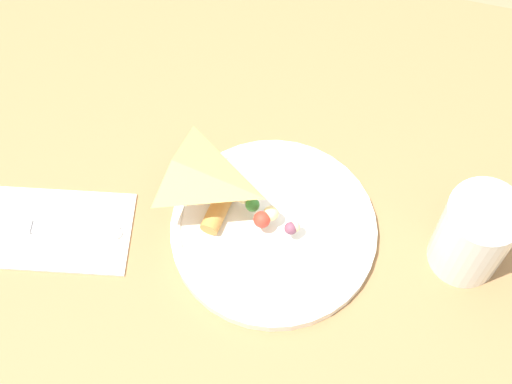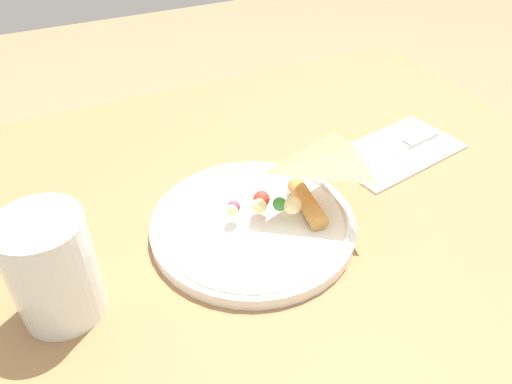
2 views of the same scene
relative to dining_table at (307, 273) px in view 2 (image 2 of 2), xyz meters
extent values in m
cube|color=olive|center=(0.00, 0.00, 0.09)|extent=(0.91, 0.88, 0.03)
cube|color=brown|center=(-0.41, -0.39, -0.26)|extent=(0.06, 0.06, 0.68)
cube|color=brown|center=(0.41, -0.39, -0.26)|extent=(0.06, 0.06, 0.68)
cylinder|color=white|center=(0.08, -0.01, 0.12)|extent=(0.26, 0.26, 0.02)
torus|color=white|center=(0.08, -0.01, 0.13)|extent=(0.25, 0.25, 0.01)
pyramid|color=#DBA351|center=(0.07, -0.01, 0.13)|extent=(0.13, 0.10, 0.02)
cylinder|color=#C68942|center=(0.01, 0.00, 0.14)|extent=(0.04, 0.09, 0.02)
sphere|color=#EFDB93|center=(0.04, 0.01, 0.15)|extent=(0.02, 0.02, 0.02)
sphere|color=#EFDB93|center=(0.11, -0.02, 0.15)|extent=(0.01, 0.01, 0.01)
sphere|color=#7A4256|center=(0.10, -0.02, 0.15)|extent=(0.02, 0.02, 0.02)
sphere|color=#388433|center=(0.05, 0.00, 0.15)|extent=(0.02, 0.02, 0.02)
sphere|color=red|center=(0.07, -0.02, 0.15)|extent=(0.02, 0.02, 0.02)
sphere|color=#EFDB93|center=(0.08, -0.01, 0.15)|extent=(0.02, 0.02, 0.02)
cylinder|color=white|center=(0.32, 0.01, 0.17)|extent=(0.09, 0.09, 0.13)
cylinder|color=white|center=(0.32, 0.01, 0.16)|extent=(0.08, 0.08, 0.10)
torus|color=white|center=(0.32, 0.01, 0.23)|extent=(0.09, 0.09, 0.00)
cube|color=white|center=(-0.20, -0.08, 0.11)|extent=(0.23, 0.15, 0.00)
cube|color=#B2B2B7|center=(-0.26, -0.09, 0.12)|extent=(0.07, 0.03, 0.01)
cube|color=silver|center=(-0.17, -0.07, 0.11)|extent=(0.11, 0.04, 0.00)
ellipsoid|color=silver|center=(-0.12, -0.06, 0.11)|extent=(0.02, 0.02, 0.00)
camera|label=1|loc=(0.16, -0.44, 1.02)|focal=55.00mm
camera|label=2|loc=(0.28, 0.42, 0.55)|focal=35.00mm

